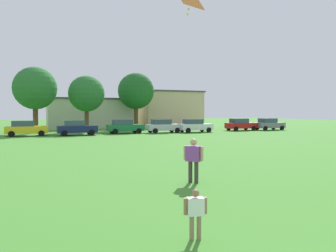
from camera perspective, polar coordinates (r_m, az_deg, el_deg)
The scene contains 16 objects.
ground_plane at distance 31.57m, azimuth -14.79°, elevation -2.40°, with size 160.00×160.00×0.00m, color #42842D.
child_kite_flyer at distance 7.09m, azimuth 4.81°, elevation -14.39°, with size 0.50×0.26×1.07m.
adult_bystander at distance 12.39m, azimuth 4.46°, elevation -5.36°, with size 0.59×0.63×1.67m.
kite at distance 15.79m, azimuth 3.77°, elevation 21.14°, with size 1.53×1.07×1.18m.
parked_car_yellow_0 at distance 38.51m, azimuth -23.59°, elevation -0.36°, with size 4.30×2.02×1.68m.
parked_car_navy_1 at distance 37.96m, azimuth -15.70°, elevation -0.28°, with size 4.30×2.02×1.68m.
parked_car_green_2 at distance 39.99m, azimuth -7.60°, elevation -0.07°, with size 4.30×2.02×1.68m.
parked_car_silver_3 at distance 40.85m, azimuth -0.87°, elevation 0.01°, with size 4.30×2.02×1.68m.
parked_car_white_4 at distance 41.87m, azimuth 4.69°, elevation 0.07°, with size 4.30×2.02×1.68m.
parked_car_red_5 at distance 46.79m, azimuth 12.55°, elevation 0.28°, with size 4.30×2.02×1.68m.
parked_car_gray_6 at distance 48.87m, azimuth 17.23°, elevation 0.32°, with size 4.30×2.02×1.68m.
tree_left at distance 43.41m, azimuth -22.21°, elevation 6.09°, with size 5.22×5.22×8.13m.
tree_right at distance 44.64m, azimuth -14.05°, elevation 5.46°, with size 4.74×4.74×7.39m.
tree_far_right at distance 49.42m, azimuth -5.61°, elevation 6.06°, with size 5.41×5.41×8.43m.
house_left at distance 58.18m, azimuth 0.22°, elevation 3.02°, with size 10.81×7.21×6.23m.
house_right at distance 54.31m, azimuth -13.61°, elevation 2.20°, with size 13.37×7.86×4.77m.
Camera 1 is at (-4.23, -1.17, 2.71)m, focal length 34.90 mm.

